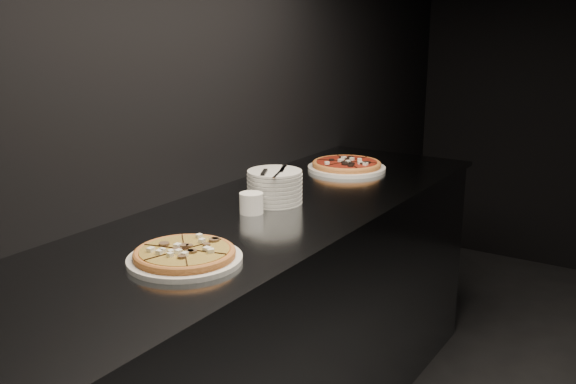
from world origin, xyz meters
The scene contains 7 objects.
wall_left centered at (-2.50, 0.00, 1.40)m, with size 0.02×5.00×2.80m, color black.
counter centered at (-2.13, 0.00, 0.46)m, with size 0.74×2.44×0.92m.
pizza_mushroom centered at (-2.04, -0.55, 0.94)m, with size 0.36×0.36×0.04m.
pizza_tomato centered at (-2.19, 0.73, 0.94)m, with size 0.39×0.39×0.04m.
plate_stack centered at (-2.17, 0.10, 0.98)m, with size 0.21×0.21×0.12m.
cutlery centered at (-2.16, 0.09, 1.05)m, with size 0.08×0.22×0.01m.
ramekin centered at (-2.16, -0.06, 0.96)m, with size 0.08×0.08×0.07m.
Camera 1 is at (-0.86, -1.83, 1.59)m, focal length 40.00 mm.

